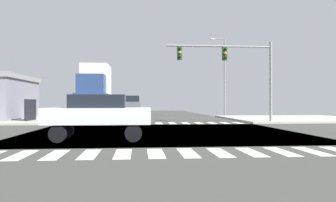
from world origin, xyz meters
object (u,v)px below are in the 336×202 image
at_px(traffic_signal_mast, 230,62).
at_px(sedan_queued_2, 98,113).
at_px(suv_nearside_1, 132,104).
at_px(box_truck_farside_1, 95,91).
at_px(street_lamp, 223,70).

height_order(traffic_signal_mast, sedan_queued_2, traffic_signal_mast).
xyz_separation_m(suv_nearside_1, sedan_queued_2, (-0.94, -26.46, -0.28)).
relative_size(suv_nearside_1, box_truck_farside_1, 0.64).
relative_size(traffic_signal_mast, street_lamp, 0.92).
distance_m(street_lamp, box_truck_farside_1, 15.21).
distance_m(box_truck_farside_1, sedan_queued_2, 15.59).
bearing_deg(street_lamp, sedan_queued_2, -116.06).
relative_size(suv_nearside_1, sedan_queued_2, 1.07).
bearing_deg(box_truck_farside_1, suv_nearside_1, -105.16).
relative_size(traffic_signal_mast, sedan_queued_2, 1.88).
distance_m(traffic_signal_mast, sedan_queued_2, 14.03).
relative_size(street_lamp, suv_nearside_1, 1.90).
bearing_deg(traffic_signal_mast, suv_nearside_1, 115.50).
height_order(street_lamp, box_truck_farside_1, street_lamp).
height_order(street_lamp, sedan_queued_2, street_lamp).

